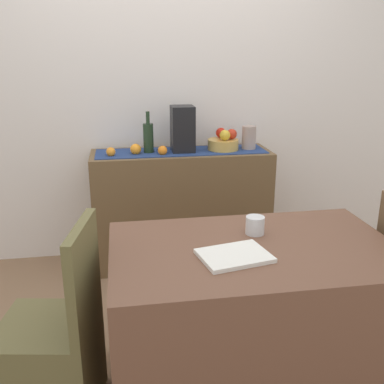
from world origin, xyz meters
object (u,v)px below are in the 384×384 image
object	(u,v)px
fruit_bowl	(223,144)
dining_table	(251,320)
wine_bottle	(148,137)
coffee_maker	(183,129)
sideboard_console	(182,208)
ceramic_vase	(249,138)
coffee_cup	(255,225)
open_book	(234,256)
chair_near_window	(53,360)

from	to	relation	value
fruit_bowl	dining_table	size ratio (longest dim) A/B	0.18
wine_bottle	coffee_maker	xyz separation A→B (m)	(0.24, 0.00, 0.05)
sideboard_console	ceramic_vase	bearing A→B (deg)	0.00
coffee_maker	wine_bottle	bearing A→B (deg)	-180.00
wine_bottle	coffee_maker	bearing A→B (deg)	0.00
fruit_bowl	dining_table	bearing A→B (deg)	-97.50
dining_table	sideboard_console	bearing A→B (deg)	95.04
dining_table	coffee_cup	size ratio (longest dim) A/B	14.46
coffee_cup	wine_bottle	bearing A→B (deg)	107.56
open_book	wine_bottle	bearing A→B (deg)	87.66
wine_bottle	dining_table	world-z (taller)	wine_bottle
coffee_cup	coffee_maker	bearing A→B (deg)	97.01
coffee_maker	sideboard_console	bearing A→B (deg)	180.00
fruit_bowl	wine_bottle	distance (m)	0.55
dining_table	ceramic_vase	bearing A→B (deg)	74.89
wine_bottle	sideboard_console	bearing A→B (deg)	0.00
sideboard_console	ceramic_vase	distance (m)	0.72
coffee_maker	chair_near_window	bearing A→B (deg)	-119.00
dining_table	fruit_bowl	bearing A→B (deg)	82.50
sideboard_console	wine_bottle	distance (m)	0.59
sideboard_console	wine_bottle	world-z (taller)	wine_bottle
fruit_bowl	open_book	distance (m)	1.53
chair_near_window	sideboard_console	bearing A→B (deg)	61.32
fruit_bowl	coffee_maker	xyz separation A→B (m)	(-0.30, 0.00, 0.12)
ceramic_vase	dining_table	distance (m)	1.56
coffee_cup	ceramic_vase	bearing A→B (deg)	75.11
sideboard_console	dining_table	world-z (taller)	sideboard_console
sideboard_console	ceramic_vase	xyz separation A→B (m)	(0.50, 0.00, 0.52)
fruit_bowl	open_book	world-z (taller)	fruit_bowl
sideboard_console	coffee_cup	size ratio (longest dim) A/B	14.92
coffee_cup	fruit_bowl	bearing A→B (deg)	83.58
dining_table	chair_near_window	size ratio (longest dim) A/B	1.40
ceramic_vase	fruit_bowl	bearing A→B (deg)	180.00
fruit_bowl	dining_table	world-z (taller)	fruit_bowl
fruit_bowl	open_book	size ratio (longest dim) A/B	0.80
fruit_bowl	wine_bottle	world-z (taller)	wine_bottle
chair_near_window	coffee_maker	bearing A→B (deg)	61.00
sideboard_console	coffee_cup	distance (m)	1.32
ceramic_vase	sideboard_console	bearing A→B (deg)	180.00
sideboard_console	chair_near_window	distance (m)	1.61
sideboard_console	open_book	world-z (taller)	sideboard_console
sideboard_console	coffee_maker	size ratio (longest dim) A/B	3.96
coffee_maker	ceramic_vase	distance (m)	0.50
coffee_maker	chair_near_window	xyz separation A→B (m)	(-0.78, -1.40, -0.76)
sideboard_console	dining_table	size ratio (longest dim) A/B	1.03
coffee_maker	ceramic_vase	world-z (taller)	coffee_maker
fruit_bowl	chair_near_window	xyz separation A→B (m)	(-1.08, -1.40, -0.64)
fruit_bowl	coffee_cup	world-z (taller)	fruit_bowl
coffee_maker	dining_table	xyz separation A→B (m)	(0.11, -1.40, -0.65)
dining_table	coffee_cup	distance (m)	0.44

